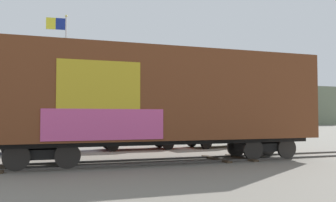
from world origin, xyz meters
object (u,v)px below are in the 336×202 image
parked_car_blue (37,137)px  parked_car_tan (219,133)px  parked_car_red (137,135)px  flagpole (62,62)px  freight_car (163,97)px

parked_car_blue → parked_car_tan: parked_car_tan is taller
parked_car_red → parked_car_tan: parked_car_red is taller
flagpole → parked_car_blue: bearing=-104.8°
parked_car_tan → parked_car_red: bearing=177.5°
parked_car_red → parked_car_blue: bearing=179.4°
freight_car → flagpole: bearing=104.6°
freight_car → parked_car_tan: freight_car is taller
flagpole → parked_car_tan: bearing=-36.5°
flagpole → parked_car_red: size_ratio=1.95×
flagpole → parked_car_tan: flagpole is taller
flagpole → parked_car_red: bearing=-59.7°
parked_car_blue → parked_car_tan: bearing=-1.5°
freight_car → parked_car_tan: (5.67, 5.67, -1.85)m
parked_car_blue → parked_car_red: parked_car_red is taller
flagpole → parked_car_blue: (-1.66, -6.27, -4.92)m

